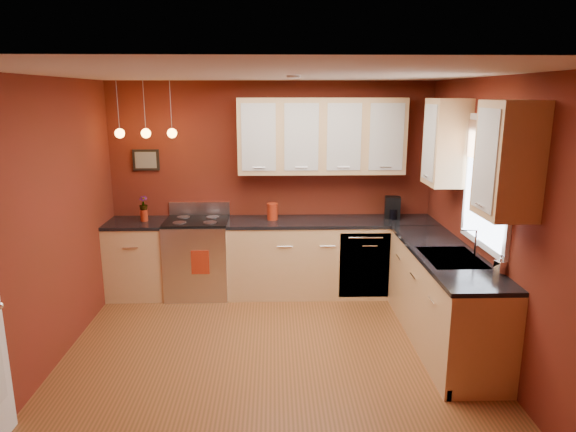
{
  "coord_description": "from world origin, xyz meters",
  "views": [
    {
      "loc": [
        0.02,
        -4.27,
        2.45
      ],
      "look_at": [
        0.17,
        1.0,
        1.18
      ],
      "focal_mm": 32.0,
      "sensor_mm": 36.0,
      "label": 1
    }
  ],
  "objects_px": {
    "sink": "(452,260)",
    "red_canister": "(272,211)",
    "soap_pump": "(501,265)",
    "coffee_maker": "(393,208)",
    "gas_range": "(198,257)"
  },
  "relations": [
    {
      "from": "sink",
      "to": "red_canister",
      "type": "bearing_deg",
      "value": 137.93
    },
    {
      "from": "red_canister",
      "to": "soap_pump",
      "type": "xyz_separation_m",
      "value": [
        1.95,
        -2.01,
        -0.01
      ]
    },
    {
      "from": "coffee_maker",
      "to": "sink",
      "type": "bearing_deg",
      "value": -72.57
    },
    {
      "from": "gas_range",
      "to": "coffee_maker",
      "type": "relative_size",
      "value": 4.11
    },
    {
      "from": "sink",
      "to": "red_canister",
      "type": "relative_size",
      "value": 3.4
    },
    {
      "from": "coffee_maker",
      "to": "soap_pump",
      "type": "bearing_deg",
      "value": -67.63
    },
    {
      "from": "red_canister",
      "to": "soap_pump",
      "type": "distance_m",
      "value": 2.8
    },
    {
      "from": "gas_range",
      "to": "sink",
      "type": "height_order",
      "value": "sink"
    },
    {
      "from": "red_canister",
      "to": "coffee_maker",
      "type": "height_order",
      "value": "coffee_maker"
    },
    {
      "from": "gas_range",
      "to": "coffee_maker",
      "type": "height_order",
      "value": "coffee_maker"
    },
    {
      "from": "gas_range",
      "to": "soap_pump",
      "type": "height_order",
      "value": "soap_pump"
    },
    {
      "from": "gas_range",
      "to": "red_canister",
      "type": "distance_m",
      "value": 1.08
    },
    {
      "from": "sink",
      "to": "coffee_maker",
      "type": "distance_m",
      "value": 1.59
    },
    {
      "from": "sink",
      "to": "red_canister",
      "type": "distance_m",
      "value": 2.29
    },
    {
      "from": "gas_range",
      "to": "soap_pump",
      "type": "distance_m",
      "value": 3.53
    }
  ]
}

